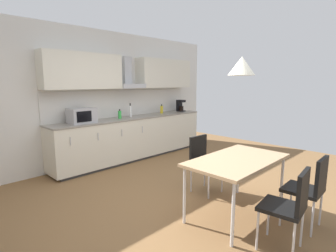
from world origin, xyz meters
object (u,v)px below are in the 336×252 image
(chair_near_left, at_px, (291,202))
(chair_near_right, at_px, (311,185))
(bottle_green, at_px, (120,115))
(coffee_maker, at_px, (180,106))
(microwave, at_px, (82,116))
(dining_table, at_px, (237,163))
(chair_far_right, at_px, (203,158))
(pendant_lamp, at_px, (242,66))
(bottle_white, at_px, (130,111))
(bottle_yellow, at_px, (162,109))

(chair_near_left, relative_size, chair_near_right, 1.00)
(bottle_green, bearing_deg, chair_near_left, -99.20)
(coffee_maker, bearing_deg, bottle_green, -178.74)
(microwave, xyz_separation_m, dining_table, (0.54, -2.98, -0.38))
(dining_table, relative_size, chair_far_right, 1.58)
(chair_near_left, distance_m, pendant_lamp, 1.59)
(bottle_green, xyz_separation_m, chair_far_right, (0.01, -2.19, -0.49))
(bottle_white, height_order, chair_near_right, bottle_white)
(coffee_maker, distance_m, bottle_white, 1.63)
(chair_near_left, height_order, chair_near_right, same)
(coffee_maker, bearing_deg, chair_near_left, -124.04)
(microwave, relative_size, chair_far_right, 0.55)
(coffee_maker, relative_size, chair_far_right, 0.34)
(chair_far_right, bearing_deg, coffee_maker, 49.05)
(coffee_maker, bearing_deg, chair_far_right, -130.95)
(bottle_white, distance_m, dining_table, 3.10)
(bottle_yellow, relative_size, dining_table, 0.16)
(microwave, xyz_separation_m, pendant_lamp, (0.54, -2.98, 0.81))
(microwave, xyz_separation_m, bottle_white, (1.16, 0.03, -0.01))
(microwave, relative_size, bottle_yellow, 2.18)
(dining_table, bearing_deg, chair_far_right, 68.05)
(bottle_yellow, xyz_separation_m, pendant_lamp, (-1.60, -3.03, 0.86))
(coffee_maker, relative_size, bottle_white, 0.97)
(bottle_yellow, bearing_deg, dining_table, -117.78)
(microwave, height_order, bottle_green, microwave)
(pendant_lamp, bearing_deg, bottle_yellow, 62.22)
(pendant_lamp, bearing_deg, microwave, 100.26)
(chair_far_right, bearing_deg, bottle_green, 90.17)
(microwave, distance_m, coffee_maker, 2.79)
(microwave, relative_size, chair_near_left, 0.55)
(dining_table, relative_size, chair_near_right, 1.58)
(bottle_green, xyz_separation_m, bottle_white, (0.31, 0.05, 0.05))
(microwave, relative_size, bottle_green, 2.38)
(dining_table, relative_size, pendant_lamp, 4.30)
(chair_near_left, bearing_deg, bottle_white, 76.34)
(microwave, height_order, bottle_yellow, microwave)
(bottle_yellow, bearing_deg, chair_far_right, -119.64)
(pendant_lamp, bearing_deg, chair_far_right, 68.05)
(microwave, xyz_separation_m, chair_near_right, (0.85, -3.75, -0.55))
(microwave, relative_size, coffee_maker, 1.60)
(chair_near_right, height_order, chair_far_right, same)
(bottle_green, bearing_deg, pendant_lamp, -95.86)
(bottle_white, height_order, chair_far_right, bottle_white)
(dining_table, bearing_deg, chair_near_right, -68.01)
(bottle_green, bearing_deg, chair_near_right, -89.89)
(chair_near_left, bearing_deg, bottle_green, 80.80)
(chair_near_left, relative_size, chair_far_right, 1.00)
(microwave, height_order, dining_table, microwave)
(bottle_white, relative_size, chair_near_left, 0.35)
(bottle_white, bearing_deg, bottle_green, -171.50)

